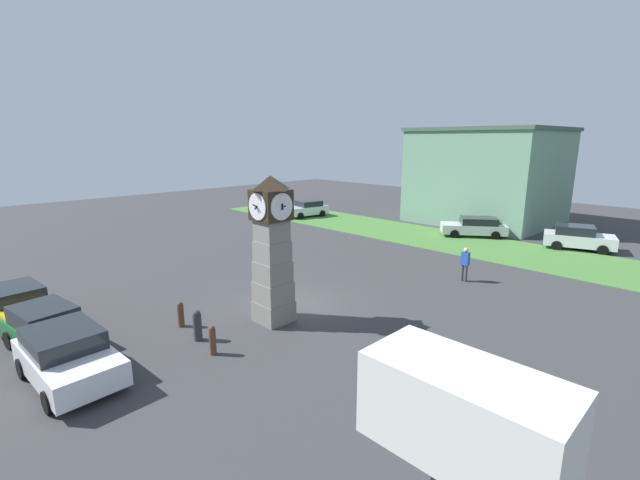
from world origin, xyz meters
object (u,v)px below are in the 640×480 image
at_px(bollard_near_tower, 181,314).
at_px(car_near_tower, 48,328).
at_px(car_by_building, 68,356).
at_px(car_far_lot, 307,209).
at_px(clock_tower, 272,251).
at_px(car_end_of_row, 475,227).
at_px(car_navy_sedan, 19,305).
at_px(car_silver_hatch, 578,237).
at_px(bollard_mid_row, 197,325).
at_px(pedestrian_by_cars, 465,262).
at_px(bollard_far_row, 212,340).

relative_size(bollard_near_tower, car_near_tower, 0.25).
height_order(car_by_building, car_far_lot, car_by_building).
relative_size(clock_tower, car_end_of_row, 1.21).
relative_size(clock_tower, car_near_tower, 1.42).
xyz_separation_m(car_navy_sedan, car_near_tower, (3.21, 0.25, -0.00)).
relative_size(clock_tower, car_silver_hatch, 1.28).
bearing_deg(car_navy_sedan, bollard_near_tower, 42.75).
bearing_deg(bollard_mid_row, pedestrian_by_cars, 74.64).
xyz_separation_m(car_by_building, car_silver_hatch, (6.01, 28.60, 0.00)).
bearing_deg(car_navy_sedan, car_silver_hatch, 67.49).
xyz_separation_m(bollard_near_tower, pedestrian_by_cars, (5.10, 12.93, 0.50)).
relative_size(bollard_mid_row, car_far_lot, 0.28).
distance_m(bollard_mid_row, car_by_building, 4.10).
bearing_deg(pedestrian_by_cars, bollard_near_tower, -111.53).
bearing_deg(clock_tower, car_by_building, -97.32).
bearing_deg(car_by_building, car_end_of_row, 91.09).
distance_m(bollard_mid_row, car_silver_hatch, 25.17).
relative_size(car_end_of_row, pedestrian_by_cars, 2.70).
height_order(bollard_mid_row, car_end_of_row, car_end_of_row).
bearing_deg(bollard_far_row, car_silver_hatch, 79.96).
xyz_separation_m(car_silver_hatch, car_end_of_row, (-6.53, -1.24, -0.05)).
distance_m(clock_tower, car_end_of_row, 20.40).
distance_m(car_far_lot, car_end_of_row, 15.31).
bearing_deg(car_silver_hatch, bollard_far_row, -100.04).
distance_m(bollard_near_tower, car_far_lot, 24.62).
bearing_deg(bollard_near_tower, pedestrian_by_cars, 68.47).
bearing_deg(bollard_near_tower, car_near_tower, -110.12).
distance_m(clock_tower, car_near_tower, 8.19).
xyz_separation_m(car_near_tower, car_far_lot, (-12.82, 24.14, 0.01)).
relative_size(bollard_near_tower, car_navy_sedan, 0.25).
xyz_separation_m(clock_tower, car_end_of_row, (-1.43, 20.24, -2.16)).
bearing_deg(bollard_near_tower, bollard_mid_row, -4.61).
height_order(bollard_near_tower, car_silver_hatch, car_silver_hatch).
bearing_deg(car_end_of_row, car_far_lot, -168.22).
height_order(bollard_mid_row, bollard_far_row, bollard_mid_row).
relative_size(bollard_far_row, car_far_lot, 0.25).
bearing_deg(car_silver_hatch, car_near_tower, -106.98).
relative_size(bollard_far_row, car_by_building, 0.25).
height_order(car_end_of_row, pedestrian_by_cars, pedestrian_by_cars).
height_order(bollard_far_row, car_silver_hatch, car_silver_hatch).
bearing_deg(bollard_far_row, car_by_building, -112.77).
relative_size(clock_tower, car_far_lot, 1.40).
xyz_separation_m(car_by_building, pedestrian_by_cars, (3.92, 17.14, 0.22)).
height_order(car_far_lot, car_end_of_row, car_far_lot).
relative_size(car_navy_sedan, car_by_building, 0.96).
distance_m(bollard_near_tower, bollard_far_row, 2.84).
bearing_deg(car_far_lot, car_near_tower, -62.04).
bearing_deg(car_silver_hatch, clock_tower, -103.35).
bearing_deg(car_navy_sedan, bollard_mid_row, 34.22).
xyz_separation_m(clock_tower, bollard_near_tower, (-2.10, -2.91, -2.39)).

